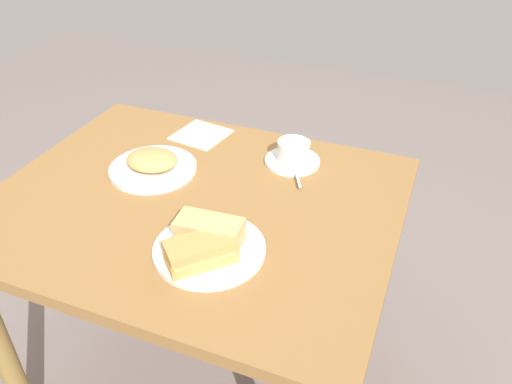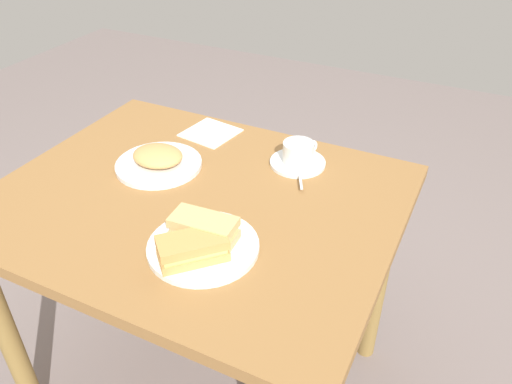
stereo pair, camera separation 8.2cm
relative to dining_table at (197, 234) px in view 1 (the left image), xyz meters
The scene contains 11 objects.
ground_plane 0.65m from the dining_table, ahead, with size 6.00×6.00×0.00m, color gray.
dining_table is the anchor object (origin of this frame).
sandwich_plate 0.25m from the dining_table, 53.05° to the right, with size 0.25×0.25×0.01m, color white.
sandwich_front 0.25m from the dining_table, 51.39° to the right, with size 0.15×0.08×0.06m.
sandwich_back 0.30m from the dining_table, 58.66° to the right, with size 0.16×0.16×0.05m.
coffee_saucer 0.34m from the dining_table, 55.61° to the left, with size 0.16×0.16×0.01m, color white.
coffee_cup 0.36m from the dining_table, 55.64° to the left, with size 0.09×0.11×0.06m.
spoon 0.32m from the dining_table, 41.83° to the left, with size 0.05×0.09×0.01m.
side_plate 0.22m from the dining_table, 155.05° to the left, with size 0.24×0.24×0.01m, color white.
side_food_pile 0.24m from the dining_table, 155.05° to the left, with size 0.15×0.12×0.04m, color tan.
napkin 0.37m from the dining_table, 113.60° to the left, with size 0.15×0.15×0.00m, color white.
Camera 1 is at (0.54, -0.94, 1.52)m, focal length 35.67 mm.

